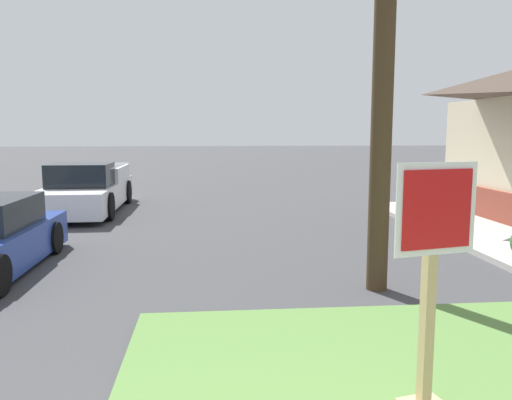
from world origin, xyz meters
name	(u,v)px	position (x,y,z in m)	size (l,w,h in m)	color
stop_sign	(430,296)	(2.24, 2.12, 1.08)	(0.71, 0.35, 2.07)	tan
manhole_cover	(167,365)	(0.04, 3.35, 0.01)	(0.70, 0.70, 0.02)	black
pickup_truck_white	(87,191)	(-3.11, 13.79, 0.62)	(2.06, 5.59, 1.48)	silver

